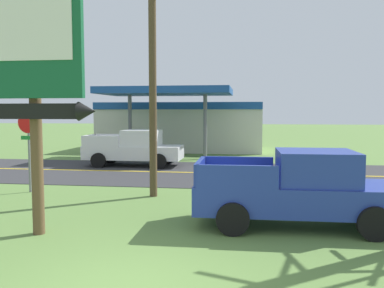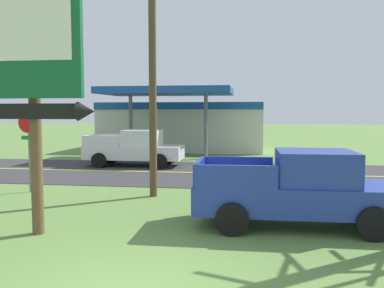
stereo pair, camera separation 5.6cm
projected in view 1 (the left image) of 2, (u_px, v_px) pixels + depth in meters
road_asphalt at (206, 173)px, 19.51m from camera, size 140.00×8.00×0.02m
road_centre_line at (206, 173)px, 19.51m from camera, size 126.00×0.20×0.01m
motel_sign at (34, 67)px, 9.41m from camera, size 2.83×0.54×6.07m
stop_sign at (28, 137)px, 14.78m from camera, size 0.80×0.08×2.95m
utility_pole at (153, 69)px, 13.87m from camera, size 1.98×0.26×8.20m
gas_station at (182, 125)px, 31.15m from camera, size 12.00×11.50×4.40m
pickup_blue_parked_on_lawn at (300, 189)px, 10.42m from camera, size 5.23×2.30×1.96m
pickup_white_on_road at (135, 148)px, 21.97m from camera, size 5.20×2.24×1.96m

